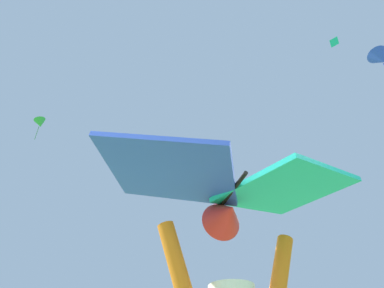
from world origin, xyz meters
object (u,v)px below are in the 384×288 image
distant_kite_blue_low_right (381,58)px  distant_kite_orange_high_right (170,244)px  held_stunt_kite (229,191)px  distant_kite_green_far_center (40,123)px  distant_kite_teal_low_left (334,42)px  distant_kite_black_mid_right (222,285)px

distant_kite_blue_low_right → distant_kite_orange_high_right: bearing=122.7°
held_stunt_kite → distant_kite_green_far_center: distant_kite_green_far_center is taller
held_stunt_kite → distant_kite_blue_low_right: distant_kite_blue_low_right is taller
held_stunt_kite → distant_kite_green_far_center: bearing=111.8°
distant_kite_teal_low_left → distant_kite_orange_high_right: (-7.75, 12.75, -7.89)m
distant_kite_teal_low_left → distant_kite_black_mid_right: 26.22m
distant_kite_green_far_center → distant_kite_blue_low_right: (19.96, -13.62, -3.99)m
held_stunt_kite → distant_kite_blue_low_right: bearing=36.3°
distant_kite_green_far_center → distant_kite_black_mid_right: bearing=35.7°
distant_kite_green_far_center → distant_kite_blue_low_right: bearing=-34.3°
distant_kite_black_mid_right → distant_kite_blue_low_right: (2.02, -26.51, 4.27)m
distant_kite_green_far_center → distant_kite_blue_low_right: distant_kite_green_far_center is taller
distant_kite_green_far_center → distant_kite_black_mid_right: 23.58m
held_stunt_kite → distant_kite_teal_low_left: size_ratio=3.02×
distant_kite_teal_low_left → distant_kite_blue_low_right: 3.23m
held_stunt_kite → distant_kite_orange_high_right: (2.22, 22.25, 8.38)m
distant_kite_teal_low_left → distant_kite_green_far_center: distant_kite_green_far_center is taller
held_stunt_kite → distant_kite_green_far_center: 29.39m
distant_kite_orange_high_right → distant_kite_black_mid_right: 14.35m
distant_kite_green_far_center → held_stunt_kite: bearing=-68.2°
held_stunt_kite → distant_kite_teal_low_left: (9.97, 9.50, 16.27)m
held_stunt_kite → distant_kite_green_far_center: (-8.75, 21.88, 17.56)m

